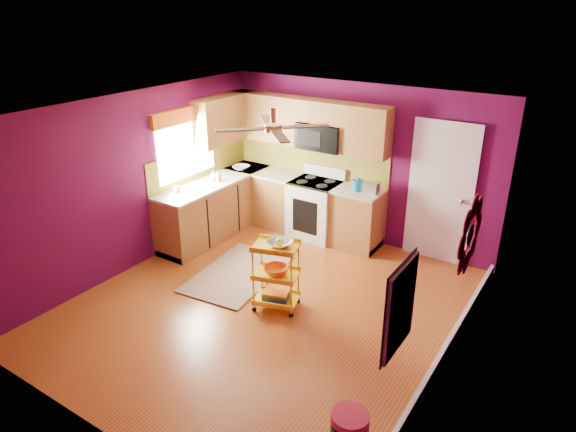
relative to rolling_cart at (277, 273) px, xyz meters
The scene contains 17 objects.
ground 0.52m from the rolling_cart, 155.94° to the right, with size 5.00×5.00×0.00m, color brown.
room_envelope 1.13m from the rolling_cart, 150.38° to the right, with size 4.54×5.04×2.52m.
lower_cabinets 2.30m from the rolling_cart, 129.88° to the left, with size 2.81×2.31×0.94m.
electric_range 2.22m from the rolling_cart, 107.69° to the left, with size 0.76×0.66×1.13m.
upper_cabinetry 2.83m from the rolling_cart, 122.87° to the left, with size 2.80×2.30×1.26m.
left_window 2.83m from the rolling_cart, 157.01° to the left, with size 0.08×1.35×1.08m.
panel_door 2.75m from the rolling_cart, 63.06° to the left, with size 0.95×0.11×2.15m.
right_wall_art 2.34m from the rolling_cart, 10.63° to the right, with size 0.04×2.74×1.04m.
ceiling_fan 1.80m from the rolling_cart, 130.97° to the left, with size 1.01×1.01×0.26m.
shag_rug 1.13m from the rolling_cart, 157.37° to the left, with size 1.00×1.63×0.02m, color #331711.
rolling_cart is the anchor object (origin of this frame).
teal_kettle 2.19m from the rolling_cart, 88.72° to the left, with size 0.18×0.18×0.21m.
toaster 2.20m from the rolling_cart, 82.61° to the left, with size 0.22×0.15×0.18m, color beige.
soap_bottle_a 2.44m from the rolling_cart, 147.17° to the left, with size 0.08×0.08×0.18m, color #EA3F72.
soap_bottle_b 2.49m from the rolling_cart, 148.67° to the left, with size 0.13×0.13×0.17m, color white.
counter_dish 2.89m from the rolling_cart, 136.38° to the left, with size 0.27×0.27×0.07m, color white.
counter_cup 2.33m from the rolling_cart, 165.20° to the left, with size 0.11×0.11×0.09m, color white.
Camera 1 is at (3.28, -4.53, 3.67)m, focal length 32.00 mm.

